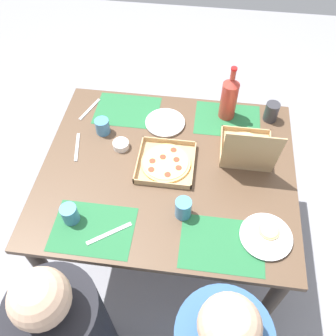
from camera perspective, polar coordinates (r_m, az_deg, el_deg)
ground_plane at (r=2.44m, az=-0.00°, el=-10.98°), size 6.00×6.00×0.00m
dining_table at (r=1.88m, az=-0.00°, el=-2.14°), size 1.26×1.06×0.76m
placemat_near_left at (r=2.04m, az=9.40°, el=7.60°), size 0.36×0.26×0.00m
placemat_near_right at (r=2.08m, az=-6.47°, el=9.09°), size 0.36×0.26×0.00m
placemat_far_left at (r=1.59m, az=8.57°, el=-11.91°), size 0.36×0.26×0.00m
placemat_far_right at (r=1.64m, az=-11.81°, el=-9.46°), size 0.36×0.26×0.00m
pizza_box_corner_right at (r=1.79m, az=-0.34°, el=0.82°), size 0.28×0.28×0.04m
pizza_box_corner_left at (r=1.85m, az=12.38°, el=2.92°), size 0.26×0.31×0.29m
plate_middle at (r=1.63m, az=15.32°, el=-10.38°), size 0.23×0.23×0.03m
plate_near_right at (r=1.98m, az=-0.47°, el=7.18°), size 0.22×0.22×0.02m
soda_bottle at (r=1.97m, az=9.69°, el=10.99°), size 0.09×0.09×0.32m
cup_red at (r=2.06m, az=16.10°, el=8.57°), size 0.08×0.08×0.11m
cup_clear_right at (r=1.95m, az=-10.37°, el=6.53°), size 0.08×0.08×0.09m
cup_clear_left at (r=1.65m, az=-15.32°, el=-7.06°), size 0.07×0.07×0.09m
cup_dark at (r=1.60m, az=2.44°, el=-6.41°), size 0.07×0.07×0.10m
condiment_bowl at (r=1.88m, az=-7.48°, el=3.67°), size 0.08×0.08×0.04m
fork_by_near_right at (r=2.12m, az=-12.32°, el=9.11°), size 0.08×0.18×0.00m
knife_by_near_left at (r=1.61m, az=-9.31°, el=-10.23°), size 0.18×0.14×0.00m
fork_by_far_left at (r=1.93m, az=-14.24°, el=3.25°), size 0.05×0.19×0.00m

